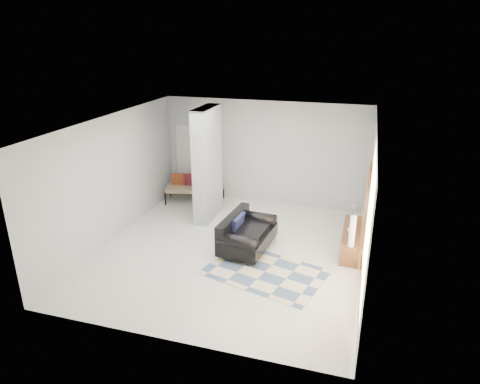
% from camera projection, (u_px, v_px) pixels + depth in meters
% --- Properties ---
extents(floor, '(6.00, 6.00, 0.00)m').
position_uv_depth(floor, '(230.00, 251.00, 9.28)').
color(floor, silver).
rests_on(floor, ground).
extents(ceiling, '(6.00, 6.00, 0.00)m').
position_uv_depth(ceiling, '(229.00, 123.00, 8.29)').
color(ceiling, white).
rests_on(ceiling, wall_back).
extents(wall_back, '(6.00, 0.00, 6.00)m').
position_uv_depth(wall_back, '(264.00, 153.00, 11.47)').
color(wall_back, '#BABDBF').
rests_on(wall_back, ground).
extents(wall_front, '(6.00, 0.00, 6.00)m').
position_uv_depth(wall_front, '(165.00, 261.00, 6.10)').
color(wall_front, '#BABDBF').
rests_on(wall_front, ground).
extents(wall_left, '(0.00, 6.00, 6.00)m').
position_uv_depth(wall_left, '(113.00, 178.00, 9.52)').
color(wall_left, '#BABDBF').
rests_on(wall_left, ground).
extents(wall_right, '(0.00, 6.00, 6.00)m').
position_uv_depth(wall_right, '(369.00, 205.00, 8.05)').
color(wall_right, '#BABDBF').
rests_on(wall_right, ground).
extents(partition_column, '(0.35, 1.20, 2.80)m').
position_uv_depth(partition_column, '(207.00, 164.00, 10.51)').
color(partition_column, '#ABB0B2').
rests_on(partition_column, floor).
extents(hallway_door, '(0.85, 0.06, 2.04)m').
position_uv_depth(hallway_door, '(192.00, 161.00, 12.14)').
color(hallway_door, silver).
rests_on(hallway_door, floor).
extents(curtain, '(0.00, 2.55, 2.55)m').
position_uv_depth(curtain, '(363.00, 227.00, 7.02)').
color(curtain, orange).
rests_on(curtain, wall_right).
extents(wall_art, '(0.04, 0.45, 0.55)m').
position_uv_depth(wall_art, '(369.00, 178.00, 8.78)').
color(wall_art, '#311C0D').
rests_on(wall_art, wall_right).
extents(media_console, '(0.45, 1.78, 0.80)m').
position_uv_depth(media_console, '(353.00, 239.00, 9.34)').
color(media_console, brown).
rests_on(media_console, floor).
extents(loveseat, '(1.03, 1.60, 0.76)m').
position_uv_depth(loveseat, '(245.00, 234.00, 9.26)').
color(loveseat, silver).
rests_on(loveseat, floor).
extents(daybed, '(1.67, 0.99, 0.77)m').
position_uv_depth(daybed, '(194.00, 187.00, 11.85)').
color(daybed, black).
rests_on(daybed, floor).
extents(area_rug, '(2.57, 2.04, 0.01)m').
position_uv_depth(area_rug, '(265.00, 272.00, 8.45)').
color(area_rug, beige).
rests_on(area_rug, floor).
extents(cylinder_lamp, '(0.12, 0.12, 0.66)m').
position_uv_depth(cylinder_lamp, '(352.00, 231.00, 8.52)').
color(cylinder_lamp, silver).
rests_on(cylinder_lamp, media_console).
extents(bronze_figurine, '(0.12, 0.12, 0.23)m').
position_uv_depth(bronze_figurine, '(353.00, 219.00, 9.62)').
color(bronze_figurine, '#312115').
rests_on(bronze_figurine, media_console).
extents(vase, '(0.17, 0.17, 0.17)m').
position_uv_depth(vase, '(351.00, 229.00, 9.18)').
color(vase, white).
rests_on(vase, media_console).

